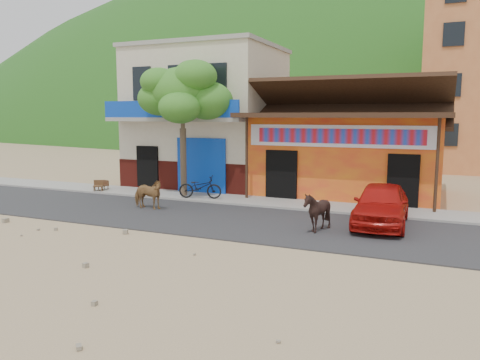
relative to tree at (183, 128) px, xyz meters
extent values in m
plane|color=#9E825B|center=(4.60, -5.80, -3.12)|extent=(120.00, 120.00, 0.00)
cube|color=#28282B|center=(4.60, -3.30, -3.10)|extent=(60.00, 5.00, 0.04)
cube|color=gray|center=(4.60, 0.20, -3.06)|extent=(60.00, 2.00, 0.12)
cube|color=orange|center=(6.60, 4.20, -1.32)|extent=(8.00, 6.00, 3.60)
cube|color=beige|center=(-0.90, 4.20, 0.38)|extent=(7.00, 6.00, 7.00)
ellipsoid|color=#194C14|center=(4.60, 64.20, 8.88)|extent=(100.00, 40.00, 24.00)
imported|color=#9B6E3E|center=(0.03, -2.86, -2.48)|extent=(1.42, 0.65, 1.19)
imported|color=black|center=(7.03, -3.76, -2.43)|extent=(1.54, 1.50, 1.29)
imported|color=#B4110C|center=(8.77, -2.00, -2.37)|extent=(1.81, 4.21, 1.42)
imported|color=black|center=(1.01, -0.34, -2.51)|extent=(1.98, 1.10, 0.99)
camera|label=1|loc=(10.54, -17.99, 0.59)|focal=35.00mm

